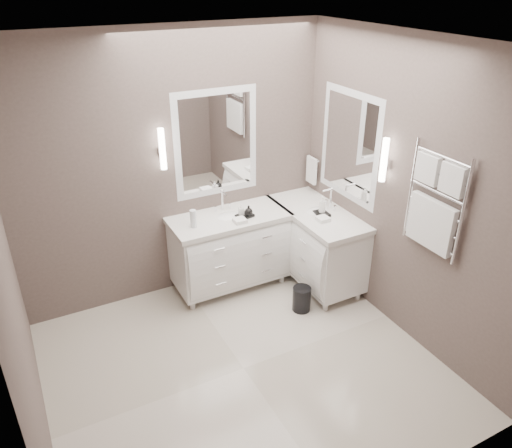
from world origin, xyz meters
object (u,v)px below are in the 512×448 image
vanity_back (230,247)px  waste_bin (302,299)px  vanity_right (316,241)px  towel_ladder (434,207)px

vanity_back → waste_bin: bearing=-58.7°
vanity_back → vanity_right: size_ratio=1.00×
vanity_right → vanity_back: bearing=159.6°
towel_ladder → waste_bin: bearing=126.3°
towel_ladder → waste_bin: size_ratio=3.45×
vanity_back → waste_bin: size_ratio=4.76×
vanity_back → waste_bin: 0.94m
towel_ladder → waste_bin: 1.67m
vanity_back → waste_bin: vanity_back is taller
vanity_right → waste_bin: vanity_right is taller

